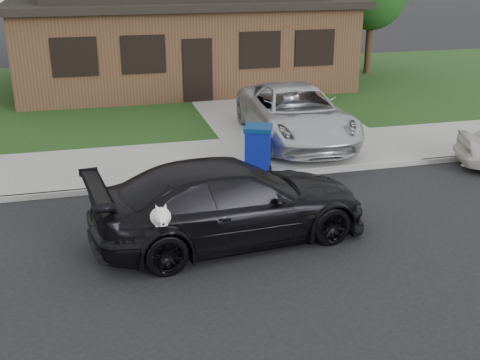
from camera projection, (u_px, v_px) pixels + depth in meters
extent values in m
plane|color=black|center=(83.00, 272.00, 9.97)|extent=(120.00, 120.00, 0.00)
cube|color=gray|center=(81.00, 170.00, 14.48)|extent=(60.00, 3.00, 0.12)
cube|color=gray|center=(81.00, 192.00, 13.12)|extent=(60.00, 0.12, 0.12)
cube|color=#193814|center=(80.00, 97.00, 21.73)|extent=(60.00, 13.00, 0.13)
cube|color=gray|center=(262.00, 107.00, 20.39)|extent=(4.50, 13.00, 0.14)
imported|color=black|center=(231.00, 202.00, 10.87)|extent=(5.31, 2.69, 1.48)
ellipsoid|color=white|center=(160.00, 217.00, 9.58)|extent=(0.34, 0.40, 0.30)
sphere|color=white|center=(162.00, 217.00, 9.33)|extent=(0.26, 0.26, 0.26)
cube|color=white|center=(163.00, 223.00, 9.24)|extent=(0.09, 0.12, 0.08)
sphere|color=black|center=(163.00, 224.00, 9.18)|extent=(0.04, 0.04, 0.04)
cone|color=white|center=(157.00, 208.00, 9.32)|extent=(0.11, 0.11, 0.14)
cone|color=white|center=(165.00, 207.00, 9.35)|extent=(0.11, 0.11, 0.14)
imported|color=silver|center=(295.00, 113.00, 16.36)|extent=(2.60, 5.30, 1.45)
cube|color=navy|center=(258.00, 149.00, 14.23)|extent=(0.75, 0.75, 0.95)
cube|color=navy|center=(258.00, 128.00, 14.05)|extent=(0.82, 0.82, 0.11)
cylinder|color=black|center=(253.00, 170.00, 14.06)|extent=(0.10, 0.16, 0.15)
cylinder|color=black|center=(270.00, 169.00, 14.16)|extent=(0.10, 0.16, 0.15)
cube|color=#422B1C|center=(179.00, 42.00, 23.92)|extent=(12.00, 8.00, 3.00)
cube|color=black|center=(178.00, 0.00, 23.34)|extent=(12.60, 8.60, 0.25)
cube|color=black|center=(198.00, 70.00, 20.40)|extent=(1.00, 0.06, 2.10)
cube|color=black|center=(75.00, 57.00, 19.27)|extent=(1.30, 0.05, 1.10)
cube|color=black|center=(143.00, 54.00, 19.78)|extent=(1.30, 0.05, 1.10)
cube|color=black|center=(260.00, 50.00, 20.70)|extent=(1.30, 0.05, 1.10)
cube|color=black|center=(315.00, 48.00, 21.16)|extent=(1.30, 0.05, 1.10)
cylinder|color=#332114|center=(368.00, 49.00, 25.48)|extent=(0.28, 0.28, 2.03)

